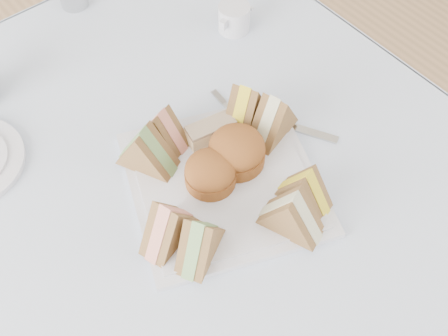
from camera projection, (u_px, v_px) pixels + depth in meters
floor at (186, 323)px, 1.55m from camera, size 4.00×4.00×0.00m
table at (177, 266)px, 1.25m from camera, size 0.90×0.90×0.74m
tablecloth at (161, 172)px, 0.94m from camera, size 1.02×1.02×0.01m
serving_plate at (224, 183)px, 0.92m from camera, size 0.39×0.39×0.01m
sandwich_fl_a at (168, 223)px, 0.82m from camera, size 0.11×0.07×0.09m
sandwich_fl_b at (199, 238)px, 0.80m from camera, size 0.11×0.09×0.09m
sandwich_fr_a at (306, 187)px, 0.86m from camera, size 0.06×0.10×0.08m
sandwich_fr_b at (292, 211)px, 0.83m from camera, size 0.08×0.11×0.09m
sandwich_bl_a at (146, 147)px, 0.89m from camera, size 0.09×0.11×0.09m
sandwich_bl_b at (163, 127)px, 0.93m from camera, size 0.06×0.10×0.08m
sandwich_br_a at (273, 116)px, 0.93m from camera, size 0.11×0.07×0.09m
sandwich_br_b at (245, 105)px, 0.95m from camera, size 0.11×0.09×0.09m
scone_left at (210, 172)px, 0.89m from camera, size 0.10×0.10×0.06m
scone_right at (237, 150)px, 0.91m from camera, size 0.10×0.10×0.06m
pastry_slice at (211, 132)px, 0.94m from camera, size 0.09×0.05×0.04m
knife at (284, 124)px, 0.99m from camera, size 0.11×0.18×0.00m
fork at (250, 132)px, 0.98m from camera, size 0.02×0.16×0.00m
creamer_jug at (234, 18)px, 1.11m from camera, size 0.08×0.08×0.06m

